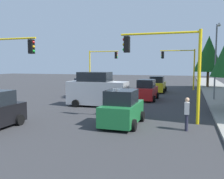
% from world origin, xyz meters
% --- Properties ---
extents(ground_plane, '(120.00, 120.00, 0.00)m').
position_xyz_m(ground_plane, '(0.00, 0.00, 0.00)').
color(ground_plane, '#353538').
extents(traffic_signal_near_right, '(0.36, 4.59, 5.31)m').
position_xyz_m(traffic_signal_near_right, '(6.00, -5.64, 3.77)').
color(traffic_signal_near_right, yellow).
rests_on(traffic_signal_near_right, ground).
extents(traffic_signal_far_right, '(0.36, 4.59, 5.48)m').
position_xyz_m(traffic_signal_far_right, '(-14.00, -5.67, 3.89)').
color(traffic_signal_far_right, yellow).
rests_on(traffic_signal_far_right, ground).
extents(traffic_signal_far_left, '(0.36, 4.59, 5.42)m').
position_xyz_m(traffic_signal_far_left, '(-14.00, 5.66, 3.85)').
color(traffic_signal_far_left, yellow).
rests_on(traffic_signal_far_left, ground).
extents(traffic_signal_near_left, '(0.36, 4.59, 5.29)m').
position_xyz_m(traffic_signal_near_left, '(6.00, 5.64, 3.76)').
color(traffic_signal_near_left, yellow).
rests_on(traffic_signal_near_left, ground).
extents(street_lamp_curbside, '(2.15, 0.28, 7.00)m').
position_xyz_m(street_lamp_curbside, '(-3.61, 9.20, 4.35)').
color(street_lamp_curbside, slate).
rests_on(street_lamp_curbside, ground).
extents(tree_roadside_far, '(4.13, 4.13, 7.54)m').
position_xyz_m(tree_roadside_far, '(-18.00, 9.50, 4.95)').
color(tree_roadside_far, brown).
rests_on(tree_roadside_far, ground).
extents(delivery_van_silver, '(2.22, 4.80, 2.77)m').
position_xyz_m(delivery_van_silver, '(2.00, -0.12, 1.28)').
color(delivery_van_silver, '#B2B5BA').
rests_on(delivery_van_silver, ground).
extents(car_red, '(3.87, 1.99, 1.98)m').
position_xyz_m(car_red, '(-2.68, 3.11, 0.90)').
color(car_red, red).
rests_on(car_red, ground).
extents(car_blue, '(3.65, 2.01, 1.98)m').
position_xyz_m(car_blue, '(-3.05, -3.55, 0.90)').
color(car_blue, blue).
rests_on(car_blue, ground).
extents(car_green, '(3.64, 2.05, 1.98)m').
position_xyz_m(car_green, '(7.44, 3.47, 0.90)').
color(car_green, '#1E7238').
rests_on(car_green, ground).
extents(car_yellow, '(3.61, 2.07, 1.98)m').
position_xyz_m(car_yellow, '(-9.65, 3.22, 0.90)').
color(car_yellow, yellow).
rests_on(car_yellow, ground).
extents(pedestrian_crossing, '(0.40, 0.24, 1.70)m').
position_xyz_m(pedestrian_crossing, '(7.60, 6.92, 0.91)').
color(pedestrian_crossing, '#262638').
rests_on(pedestrian_crossing, ground).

